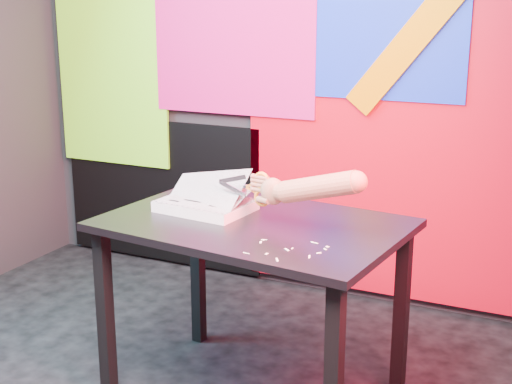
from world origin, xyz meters
The scene contains 7 objects.
room centered at (0.00, 0.00, 1.35)m, with size 3.01×3.01×2.71m.
backdrop centered at (0.06, 1.46, 0.96)m, with size 2.88×0.05×2.08m.
work_table centered at (0.41, 0.32, 0.65)m, with size 1.17×0.84×0.75m.
printout_stack centered at (0.18, 0.36, 0.77)m, with size 0.37×0.29×0.18m.
scissors centered at (0.43, 0.32, 0.88)m, with size 0.23×0.05×0.13m.
hand_forearm centered at (0.65, 0.28, 0.92)m, with size 0.46×0.14×0.18m.
paper_clippings centered at (0.66, 0.08, 0.75)m, with size 0.24×0.23×0.00m.
Camera 1 is at (1.51, -1.98, 1.55)m, focal length 50.00 mm.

